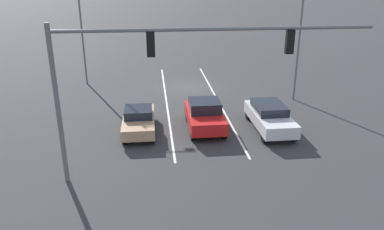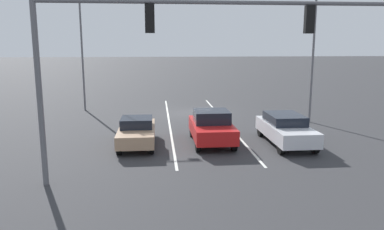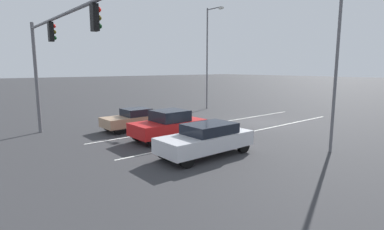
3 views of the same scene
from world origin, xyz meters
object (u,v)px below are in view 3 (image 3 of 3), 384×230
(car_red_midlane_front, at_px, (169,125))
(traffic_signal_gantry, at_px, (53,47))
(street_lamp_left_shoulder, at_px, (334,57))
(car_tan_rightlane_front, at_px, (135,119))
(street_lamp_right_shoulder, at_px, (209,53))
(car_silver_leftlane_front, at_px, (206,139))

(car_red_midlane_front, xyz_separation_m, traffic_signal_gantry, (2.67, 5.02, 4.17))
(street_lamp_left_shoulder, bearing_deg, car_tan_rightlane_front, 23.43)
(car_tan_rightlane_front, height_order, street_lamp_right_shoulder, street_lamp_right_shoulder)
(car_tan_rightlane_front, xyz_separation_m, car_silver_leftlane_front, (-7.32, 0.45, 0.09))
(traffic_signal_gantry, xyz_separation_m, street_lamp_right_shoulder, (5.22, -15.31, 0.39))
(street_lamp_right_shoulder, bearing_deg, traffic_signal_gantry, 108.82)
(car_tan_rightlane_front, relative_size, car_silver_leftlane_front, 0.92)
(car_tan_rightlane_front, bearing_deg, street_lamp_left_shoulder, -156.57)
(car_tan_rightlane_front, height_order, car_red_midlane_front, car_red_midlane_front)
(car_tan_rightlane_front, bearing_deg, car_silver_leftlane_front, 176.46)
(car_silver_leftlane_front, bearing_deg, street_lamp_left_shoulder, -122.31)
(street_lamp_left_shoulder, bearing_deg, car_silver_leftlane_front, 57.69)
(car_silver_leftlane_front, height_order, street_lamp_right_shoulder, street_lamp_right_shoulder)
(car_silver_leftlane_front, relative_size, street_lamp_right_shoulder, 0.48)
(car_red_midlane_front, bearing_deg, car_tan_rightlane_front, 0.41)
(car_tan_rightlane_front, xyz_separation_m, car_red_midlane_front, (-3.70, -0.03, 0.14))
(car_silver_leftlane_front, bearing_deg, car_red_midlane_front, -7.54)
(car_red_midlane_front, xyz_separation_m, street_lamp_right_shoulder, (7.88, -10.29, 4.56))
(car_silver_leftlane_front, height_order, street_lamp_left_shoulder, street_lamp_left_shoulder)
(car_silver_leftlane_front, bearing_deg, car_tan_rightlane_front, -3.54)
(street_lamp_right_shoulder, bearing_deg, car_red_midlane_front, 127.47)
(traffic_signal_gantry, distance_m, street_lamp_right_shoulder, 16.18)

